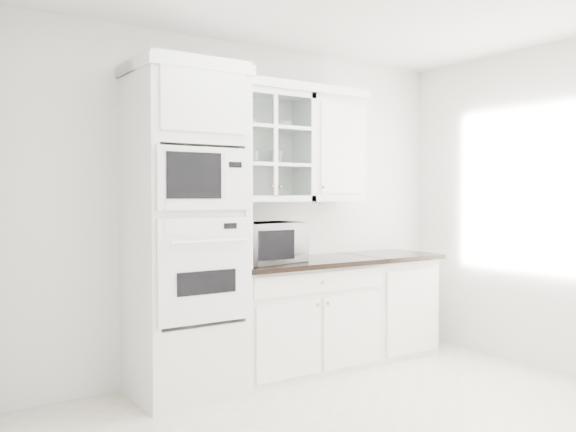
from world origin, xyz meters
TOP-DOWN VIEW (x-y plane):
  - room_shell at (0.00, 0.43)m, footprint 4.00×3.50m
  - oven_column at (-0.75, 1.42)m, footprint 0.76×0.68m
  - base_cabinet_run at (0.28, 1.45)m, footprint 1.32×0.67m
  - extra_base_cabinet at (1.28, 1.45)m, footprint 0.72×0.67m
  - upper_cabinet_glass at (0.03, 1.58)m, footprint 0.80×0.33m
  - upper_cabinet_solid at (0.71, 1.58)m, footprint 0.55×0.33m
  - crown_molding at (-0.07, 1.56)m, footprint 2.14×0.38m
  - countertop_microwave at (-0.05, 1.44)m, footprint 0.62×0.54m
  - bowl_a at (-0.17, 1.58)m, footprint 0.25×0.25m
  - bowl_b at (0.19, 1.58)m, footprint 0.21×0.21m
  - cup_a at (-0.10, 1.58)m, footprint 0.12×0.12m
  - cup_b at (0.15, 1.60)m, footprint 0.12×0.12m

SIDE VIEW (x-z plane):
  - base_cabinet_run at x=0.28m, z-range 0.00..0.92m
  - extra_base_cabinet at x=1.28m, z-range 0.00..0.92m
  - countertop_microwave at x=-0.05m, z-range 0.92..1.24m
  - oven_column at x=-0.75m, z-range 0.00..2.40m
  - cup_a at x=-0.10m, z-range 1.71..1.80m
  - cup_b at x=0.15m, z-range 1.71..1.82m
  - room_shell at x=0.00m, z-range 0.43..3.13m
  - upper_cabinet_glass at x=0.03m, z-range 1.40..2.30m
  - upper_cabinet_solid at x=0.71m, z-range 1.40..2.30m
  - bowl_a at x=-0.17m, z-range 2.01..2.06m
  - bowl_b at x=0.19m, z-range 2.01..2.06m
  - crown_molding at x=-0.07m, z-range 2.30..2.37m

